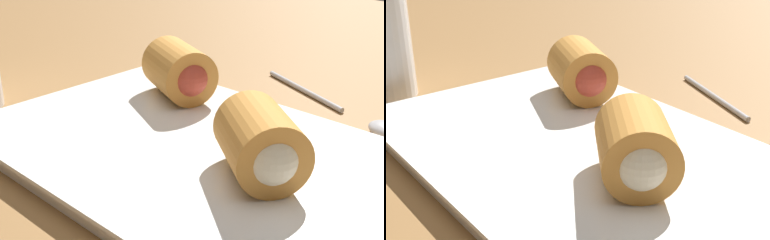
% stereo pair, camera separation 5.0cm
% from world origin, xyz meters
% --- Properties ---
extents(table_surface, '(1.80, 1.40, 0.02)m').
position_xyz_m(table_surface, '(0.00, 0.00, 0.01)').
color(table_surface, olive).
rests_on(table_surface, ground).
extents(serving_plate, '(0.33, 0.21, 0.01)m').
position_xyz_m(serving_plate, '(-0.02, -0.03, 0.03)').
color(serving_plate, white).
rests_on(serving_plate, table_surface).
extents(roll_front_left, '(0.08, 0.07, 0.05)m').
position_xyz_m(roll_front_left, '(-0.09, -0.02, 0.06)').
color(roll_front_left, '#C68438').
rests_on(roll_front_left, serving_plate).
extents(roll_front_right, '(0.07, 0.07, 0.05)m').
position_xyz_m(roll_front_right, '(0.05, -0.09, 0.06)').
color(roll_front_right, '#C68438').
rests_on(roll_front_right, serving_plate).
extents(spoon, '(0.18, 0.08, 0.01)m').
position_xyz_m(spoon, '(-0.08, -0.18, 0.02)').
color(spoon, '#B2B2B7').
rests_on(spoon, table_surface).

